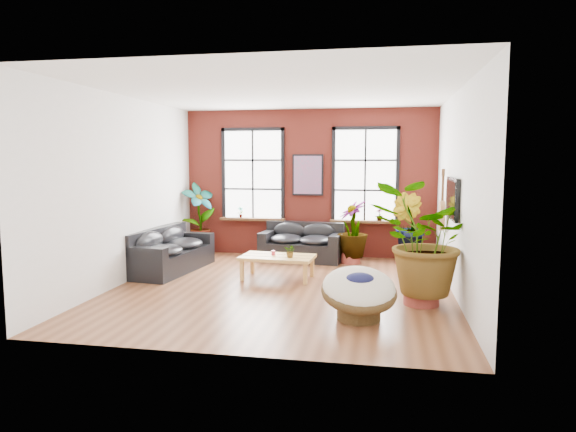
# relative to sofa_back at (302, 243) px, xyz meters

# --- Properties ---
(room) EXTENTS (6.04, 6.54, 3.54)m
(room) POSITION_rel_sofa_back_xyz_m (0.05, -2.53, 1.36)
(room) COLOR brown
(room) RESTS_ON ground
(sofa_back) EXTENTS (1.94, 1.08, 0.86)m
(sofa_back) POSITION_rel_sofa_back_xyz_m (0.00, 0.00, 0.00)
(sofa_back) COLOR black
(sofa_back) RESTS_ON ground
(sofa_left) EXTENTS (1.19, 2.34, 0.89)m
(sofa_left) POSITION_rel_sofa_back_xyz_m (-2.57, -1.67, 0.02)
(sofa_left) COLOR black
(sofa_left) RESTS_ON ground
(coffee_table) EXTENTS (1.46, 0.89, 0.54)m
(coffee_table) POSITION_rel_sofa_back_xyz_m (-0.18, -1.95, 0.01)
(coffee_table) COLOR gold
(coffee_table) RESTS_ON ground
(papasan_chair) EXTENTS (1.31, 1.32, 0.82)m
(papasan_chair) POSITION_rel_sofa_back_xyz_m (1.50, -4.27, 0.04)
(papasan_chair) COLOR #4C371B
(papasan_chair) RESTS_ON ground
(poster) EXTENTS (0.74, 0.06, 0.98)m
(poster) POSITION_rel_sofa_back_xyz_m (0.05, 0.51, 1.56)
(poster) COLOR black
(poster) RESTS_ON room
(tv_wall_unit) EXTENTS (0.13, 1.86, 1.20)m
(tv_wall_unit) POSITION_rel_sofa_back_xyz_m (2.98, -2.08, 1.15)
(tv_wall_unit) COLOR black
(tv_wall_unit) RESTS_ON room
(media_box) EXTENTS (0.69, 0.64, 0.46)m
(media_box) POSITION_rel_sofa_back_xyz_m (2.73, -0.37, -0.16)
(media_box) COLOR black
(media_box) RESTS_ON ground
(pot_back_left) EXTENTS (0.67, 0.67, 0.41)m
(pot_back_left) POSITION_rel_sofa_back_xyz_m (-2.53, 0.25, -0.18)
(pot_back_left) COLOR #973B31
(pot_back_left) RESTS_ON ground
(pot_back_right) EXTENTS (0.48, 0.48, 0.34)m
(pot_back_right) POSITION_rel_sofa_back_xyz_m (2.35, -0.05, -0.22)
(pot_back_right) COLOR #973B31
(pot_back_right) RESTS_ON ground
(pot_right_wall) EXTENTS (0.62, 0.62, 0.41)m
(pot_right_wall) POSITION_rel_sofa_back_xyz_m (2.45, -3.30, -0.18)
(pot_right_wall) COLOR #973B31
(pot_right_wall) RESTS_ON ground
(pot_mid) EXTENTS (0.44, 0.44, 0.32)m
(pot_mid) POSITION_rel_sofa_back_xyz_m (1.13, -0.20, -0.23)
(pot_mid) COLOR #973B31
(pot_mid) RESTS_ON ground
(floor_plant_back_left) EXTENTS (0.99, 1.02, 1.61)m
(floor_plant_back_left) POSITION_rel_sofa_back_xyz_m (-2.57, 0.21, 0.57)
(floor_plant_back_left) COLOR #2E6C1C
(floor_plant_back_left) RESTS_ON ground
(floor_plant_back_right) EXTENTS (1.00, 1.01, 1.43)m
(floor_plant_back_right) POSITION_rel_sofa_back_xyz_m (2.37, -0.03, 0.48)
(floor_plant_back_right) COLOR #2E6C1C
(floor_plant_back_right) RESTS_ON ground
(floor_plant_right_wall) EXTENTS (1.79, 1.61, 1.79)m
(floor_plant_right_wall) POSITION_rel_sofa_back_xyz_m (2.43, -3.33, 0.67)
(floor_plant_right_wall) COLOR #2E6C1C
(floor_plant_right_wall) RESTS_ON ground
(floor_plant_mid) EXTENTS (0.94, 0.94, 1.26)m
(floor_plant_mid) POSITION_rel_sofa_back_xyz_m (1.16, -0.17, 0.38)
(floor_plant_mid) COLOR #2E6C1C
(floor_plant_mid) RESTS_ON ground
(table_plant) EXTENTS (0.28, 0.26, 0.25)m
(table_plant) POSITION_rel_sofa_back_xyz_m (0.10, -2.07, 0.19)
(table_plant) COLOR #2E6C1C
(table_plant) RESTS_ON coffee_table
(sill_plant_left) EXTENTS (0.17, 0.17, 0.27)m
(sill_plant_left) POSITION_rel_sofa_back_xyz_m (-1.60, 0.46, 0.65)
(sill_plant_left) COLOR #2E6C1C
(sill_plant_left) RESTS_ON room
(sill_plant_right) EXTENTS (0.19, 0.19, 0.27)m
(sill_plant_right) POSITION_rel_sofa_back_xyz_m (1.75, 0.46, 0.65)
(sill_plant_right) COLOR #2E6C1C
(sill_plant_right) RESTS_ON room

